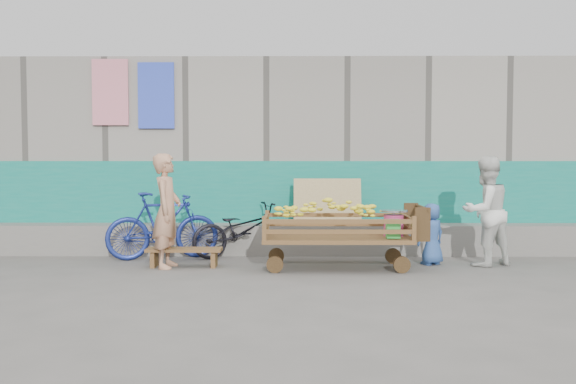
{
  "coord_description": "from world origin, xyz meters",
  "views": [
    {
      "loc": [
        -0.21,
        -7.25,
        1.46
      ],
      "look_at": [
        -0.28,
        1.2,
        1.0
      ],
      "focal_mm": 40.0,
      "sensor_mm": 36.0,
      "label": 1
    }
  ],
  "objects_px": {
    "child": "(432,234)",
    "bicycle_blue": "(163,226)",
    "banana_cart": "(334,222)",
    "vendor_man": "(167,211)",
    "woman": "(486,211)",
    "bicycle_dark": "(242,230)",
    "bench": "(184,253)"
  },
  "relations": [
    {
      "from": "woman",
      "to": "child",
      "type": "relative_size",
      "value": 1.76
    },
    {
      "from": "vendor_man",
      "to": "bicycle_dark",
      "type": "height_order",
      "value": "vendor_man"
    },
    {
      "from": "vendor_man",
      "to": "bicycle_blue",
      "type": "xyz_separation_m",
      "value": [
        -0.2,
        0.7,
        -0.27
      ]
    },
    {
      "from": "woman",
      "to": "bicycle_dark",
      "type": "height_order",
      "value": "woman"
    },
    {
      "from": "banana_cart",
      "to": "vendor_man",
      "type": "height_order",
      "value": "vendor_man"
    },
    {
      "from": "bench",
      "to": "bicycle_dark",
      "type": "relative_size",
      "value": 0.66
    },
    {
      "from": "child",
      "to": "bicycle_blue",
      "type": "height_order",
      "value": "bicycle_blue"
    },
    {
      "from": "woman",
      "to": "bicycle_blue",
      "type": "bearing_deg",
      "value": -30.8
    },
    {
      "from": "woman",
      "to": "child",
      "type": "xyz_separation_m",
      "value": [
        -0.7,
        0.07,
        -0.32
      ]
    },
    {
      "from": "vendor_man",
      "to": "bicycle_dark",
      "type": "xyz_separation_m",
      "value": [
        0.92,
        0.9,
        -0.36
      ]
    },
    {
      "from": "bench",
      "to": "woman",
      "type": "relative_size",
      "value": 0.68
    },
    {
      "from": "bicycle_dark",
      "to": "bicycle_blue",
      "type": "distance_m",
      "value": 1.14
    },
    {
      "from": "bench",
      "to": "woman",
      "type": "bearing_deg",
      "value": 1.79
    },
    {
      "from": "woman",
      "to": "bicycle_dark",
      "type": "xyz_separation_m",
      "value": [
        -3.33,
        0.71,
        -0.34
      ]
    },
    {
      "from": "vendor_man",
      "to": "bicycle_dark",
      "type": "distance_m",
      "value": 1.34
    },
    {
      "from": "vendor_man",
      "to": "child",
      "type": "relative_size",
      "value": 1.8
    },
    {
      "from": "vendor_man",
      "to": "woman",
      "type": "distance_m",
      "value": 4.25
    },
    {
      "from": "banana_cart",
      "to": "woman",
      "type": "xyz_separation_m",
      "value": [
        2.05,
        0.21,
        0.13
      ]
    },
    {
      "from": "banana_cart",
      "to": "bicycle_dark",
      "type": "bearing_deg",
      "value": 143.91
    },
    {
      "from": "banana_cart",
      "to": "bench",
      "type": "distance_m",
      "value": 2.03
    },
    {
      "from": "vendor_man",
      "to": "bicycle_blue",
      "type": "relative_size",
      "value": 0.94
    },
    {
      "from": "bench",
      "to": "vendor_man",
      "type": "xyz_separation_m",
      "value": [
        -0.21,
        -0.06,
        0.57
      ]
    },
    {
      "from": "child",
      "to": "bicycle_blue",
      "type": "distance_m",
      "value": 3.77
    },
    {
      "from": "woman",
      "to": "child",
      "type": "height_order",
      "value": "woman"
    },
    {
      "from": "bicycle_blue",
      "to": "child",
      "type": "bearing_deg",
      "value": -114.52
    },
    {
      "from": "bench",
      "to": "bicycle_blue",
      "type": "relative_size",
      "value": 0.62
    },
    {
      "from": "banana_cart",
      "to": "bicycle_blue",
      "type": "relative_size",
      "value": 1.31
    },
    {
      "from": "vendor_man",
      "to": "child",
      "type": "height_order",
      "value": "vendor_man"
    },
    {
      "from": "bench",
      "to": "woman",
      "type": "distance_m",
      "value": 4.08
    },
    {
      "from": "bench",
      "to": "bicycle_dark",
      "type": "distance_m",
      "value": 1.12
    },
    {
      "from": "bench",
      "to": "bicycle_blue",
      "type": "height_order",
      "value": "bicycle_blue"
    },
    {
      "from": "woman",
      "to": "child",
      "type": "bearing_deg",
      "value": -30.27
    }
  ]
}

